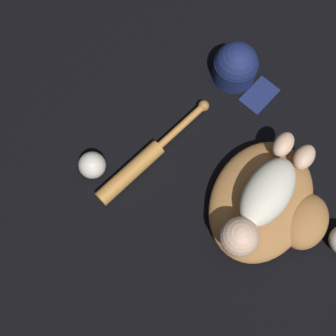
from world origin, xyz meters
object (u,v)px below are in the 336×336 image
baseball_bat (142,162)px  baseball (92,165)px  baseball_glove (268,204)px  baby_figure (263,199)px  baseball_cap (236,66)px

baseball_bat → baseball: 0.14m
baseball_glove → baby_figure: baby_figure is taller
baseball_cap → baseball_glove: bearing=17.8°
baby_figure → baseball_bat: (-0.09, -0.33, -0.11)m
baby_figure → baseball: bearing=-97.0°
baseball_glove → baseball: 0.50m
baseball → baby_figure: bearing=83.0°
baseball_glove → baseball_cap: size_ratio=2.00×
baseball → baseball_cap: size_ratio=0.36×
baseball_glove → baby_figure: size_ratio=1.17×
baseball_bat → baseball_glove: bearing=78.0°
baseball_bat → baseball: size_ratio=4.61×
baseball_glove → baseball: baseball_glove is taller
baseball → baseball_glove: bearing=85.1°
baby_figure → baseball: baby_figure is taller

